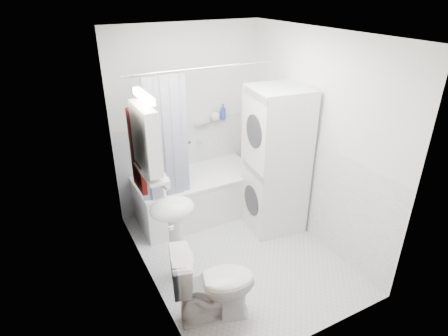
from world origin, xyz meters
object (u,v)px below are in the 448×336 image
sink (174,221)px  toilet (214,284)px  bathtub (197,194)px  washer_dryer (275,161)px

sink → toilet: 0.73m
bathtub → toilet: (-0.55, -1.60, 0.05)m
toilet → sink: bearing=26.6°
bathtub → sink: (-0.67, -0.97, 0.38)m
sink → washer_dryer: washer_dryer is taller
bathtub → toilet: size_ratio=2.05×
sink → toilet: bearing=-79.2°
washer_dryer → toilet: size_ratio=2.35×
bathtub → sink: size_ratio=1.49×
washer_dryer → toilet: (-1.31, -0.98, -0.52)m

